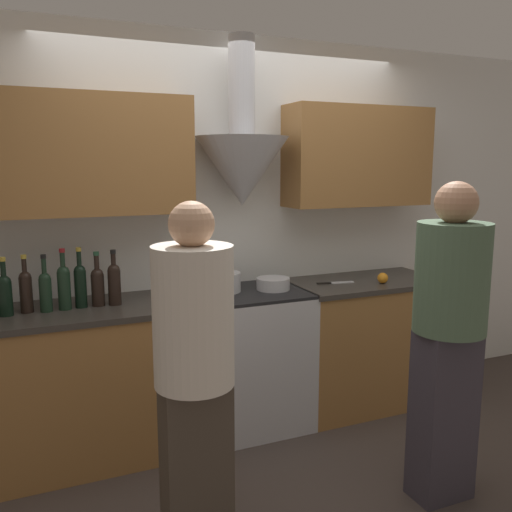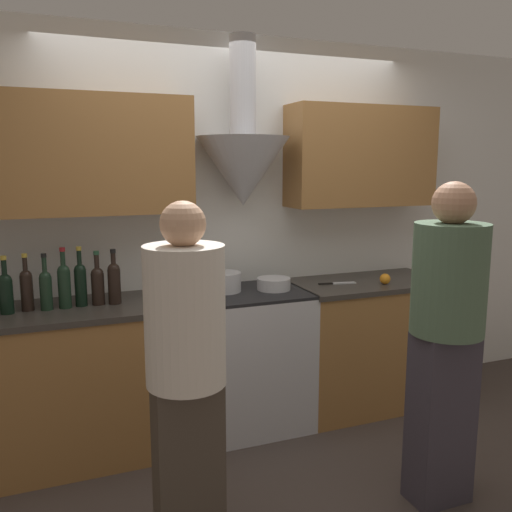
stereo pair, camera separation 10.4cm
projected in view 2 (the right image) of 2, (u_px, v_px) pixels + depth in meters
ground_plane at (270, 447)px, 3.38m from camera, size 12.00×12.00×0.00m
wall_back at (230, 205)px, 3.68m from camera, size 8.40×0.61×2.60m
counter_left at (89, 381)px, 3.25m from camera, size 1.39×0.62×0.93m
counter_right at (366, 342)px, 3.95m from camera, size 1.11×0.62×0.93m
stove_range at (250, 358)px, 3.63m from camera, size 0.72×0.60×0.93m
wine_bottle_2 at (6, 291)px, 3.00m from camera, size 0.07×0.07×0.33m
wine_bottle_3 at (27, 288)px, 3.06m from camera, size 0.07×0.07×0.33m
wine_bottle_4 at (46, 288)px, 3.07m from camera, size 0.07×0.07×0.33m
wine_bottle_5 at (64, 284)px, 3.11m from camera, size 0.07×0.07×0.35m
wine_bottle_6 at (81, 282)px, 3.16m from camera, size 0.07×0.07×0.35m
wine_bottle_7 at (98, 283)px, 3.19m from camera, size 0.08×0.08×0.32m
wine_bottle_8 at (114, 281)px, 3.21m from camera, size 0.08×0.08×0.33m
stock_pot at (224, 282)px, 3.53m from camera, size 0.22×0.22×0.13m
mixing_bowl at (274, 284)px, 3.59m from camera, size 0.22×0.22×0.08m
orange_fruit at (385, 279)px, 3.75m from camera, size 0.07×0.07×0.07m
chefs_knife at (337, 283)px, 3.77m from camera, size 0.27×0.08×0.01m
person_foreground_left at (186, 370)px, 2.31m from camera, size 0.34×0.34×1.60m
person_foreground_right at (446, 332)px, 2.72m from camera, size 0.36×0.36×1.67m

